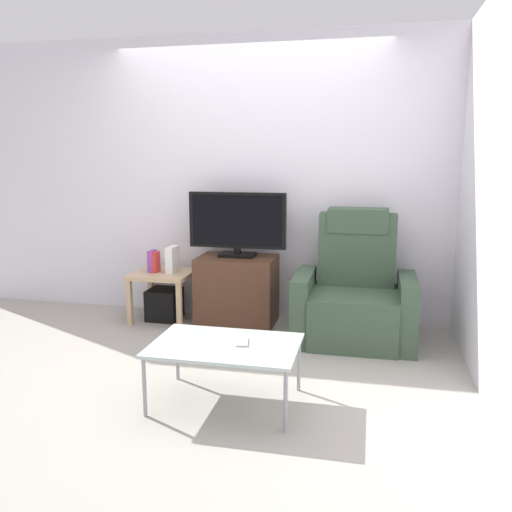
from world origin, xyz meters
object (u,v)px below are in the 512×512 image
Objects in this scene: tv_stand at (237,290)px; game_console at (173,259)px; subwoofer_box at (165,304)px; book_leftmost at (152,261)px; book_middle at (156,262)px; coffee_table at (225,348)px; recliner_armchair at (355,296)px; television at (237,223)px; side_table at (164,279)px; cell_phone at (242,342)px.

game_console is at bearing -177.21° from tv_stand.
subwoofer_box is 0.42m from book_leftmost.
book_leftmost is at bearing 180.00° from book_middle.
coffee_table is at bearing -78.16° from tv_stand.
book_middle is 0.21× the size of coffee_table.
book_leftmost is (-0.80, -0.06, 0.25)m from tv_stand.
recliner_armchair is at bearing -10.87° from tv_stand.
book_middle is at bearing 0.00° from book_leftmost.
coffee_table reaches higher than subwoofer_box.
game_console reaches higher than book_middle.
game_console reaches higher than book_leftmost.
television is at bearing 5.92° from book_middle.
book_leftmost is at bearing -168.69° from subwoofer_box.
television is 0.89m from side_table.
book_middle is 0.79× the size of game_console.
coffee_table is at bearing -78.30° from television.
game_console is at bearing 8.97° from book_leftmost.
game_console is at bearing 113.14° from cell_phone.
coffee_table is at bearing -53.28° from book_leftmost.
game_console is (-0.61, -0.03, 0.27)m from tv_stand.
subwoofer_box is at bearing 11.31° from book_leftmost.
subwoofer_box is 0.41m from book_middle.
side_table is at bearing 123.85° from coffee_table.
recliner_armchair is 1.55m from coffee_table.
book_leftmost is 0.84× the size of game_console.
recliner_armchair is (1.06, -0.20, 0.06)m from tv_stand.
television is at bearing 4.56° from game_console.
book_middle reaches higher than subwoofer_box.
subwoofer_box is at bearing 176.77° from recliner_armchair.
tv_stand is 0.79× the size of television.
subwoofer_box is at bearing 123.85° from coffee_table.
recliner_armchair is 1.77m from side_table.
side_table reaches higher than subwoofer_box.
coffee_table is (0.94, -1.54, -0.21)m from game_console.
side_table is 0.18m from book_middle.
tv_stand is 1.09m from recliner_armchair.
cell_phone is (1.03, -1.50, -0.18)m from game_console.
subwoofer_box is (-0.70, -0.04, -0.17)m from tv_stand.
book_leftmost is 0.04m from book_middle.
tv_stand is 0.66m from game_console.
side_table is at bearing -90.00° from subwoofer_box.
recliner_armchair reaches higher than subwoofer_box.
side_table is 0.60× the size of coffee_table.
game_console reaches higher than subwoofer_box.
tv_stand is at bearing 101.84° from coffee_table.
tv_stand reaches higher than side_table.
recliner_armchair is at bearing -4.54° from book_middle.
side_table reaches higher than coffee_table.
subwoofer_box is 0.32× the size of coffee_table.
coffee_table is (1.13, -1.51, -0.19)m from book_leftmost.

